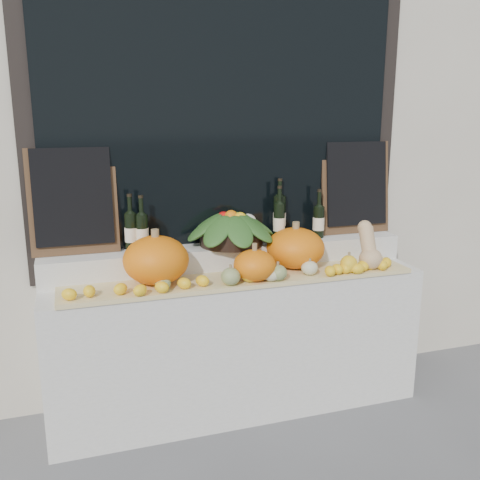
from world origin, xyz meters
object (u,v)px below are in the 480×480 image
pumpkin_left (156,260)px  pumpkin_right (295,248)px  butternut_squash (369,249)px  wine_bottle_tall (279,217)px  produce_bowl (231,228)px

pumpkin_left → pumpkin_right: (0.88, 0.05, -0.01)m
pumpkin_right → butternut_squash: 0.46m
pumpkin_left → wine_bottle_tall: wine_bottle_tall is taller
wine_bottle_tall → produce_bowl: bearing=-168.9°
pumpkin_right → wine_bottle_tall: size_ratio=0.92×
produce_bowl → wine_bottle_tall: size_ratio=1.52×
pumpkin_right → produce_bowl: produce_bowl is taller
produce_bowl → pumpkin_left: bearing=-157.1°
butternut_squash → produce_bowl: 0.86m
pumpkin_left → butternut_squash: (1.31, -0.10, -0.01)m
pumpkin_left → butternut_squash: size_ratio=1.28×
butternut_squash → produce_bowl: bearing=158.7°
pumpkin_right → wine_bottle_tall: bearing=94.1°
pumpkin_left → produce_bowl: 0.56m
pumpkin_left → wine_bottle_tall: (0.86, 0.28, 0.14)m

